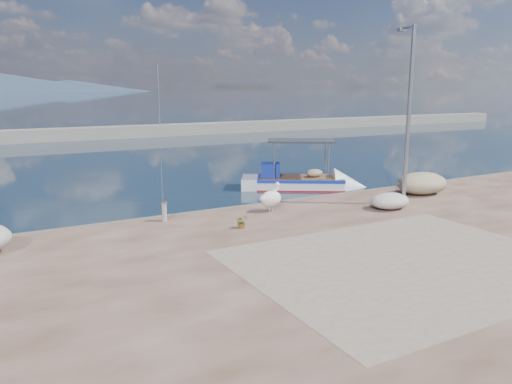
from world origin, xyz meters
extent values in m
plane|color=#162635|center=(0.00, 0.00, 0.00)|extent=(1400.00, 1400.00, 0.00)
cube|color=#4B3120|center=(0.00, -6.00, 0.25)|extent=(44.00, 22.00, 0.50)
cube|color=gray|center=(1.00, -3.00, 0.50)|extent=(9.00, 7.00, 0.01)
cube|color=gray|center=(0.00, 40.00, 0.60)|extent=(120.00, 2.20, 1.20)
cylinder|color=gray|center=(8.00, 40.00, 4.00)|extent=(0.16, 0.16, 7.00)
cone|color=#28384C|center=(90.00, 650.00, 7.00)|extent=(200.00, 200.00, 14.00)
cube|color=white|center=(5.42, 8.91, 0.08)|extent=(6.31, 4.88, 1.01)
cube|color=navy|center=(5.42, 8.91, 0.53)|extent=(4.86, 4.05, 0.15)
cube|color=maroon|center=(5.42, 8.91, 0.02)|extent=(4.85, 4.03, 0.13)
cube|color=navy|center=(4.10, 9.70, 0.95)|extent=(1.31, 1.31, 0.74)
cube|color=#24272E|center=(5.42, 8.91, 2.49)|extent=(3.88, 3.37, 0.08)
cylinder|color=tan|center=(0.50, 3.65, 0.64)|extent=(0.04, 0.04, 0.28)
cylinder|color=tan|center=(0.65, 3.67, 0.64)|extent=(0.04, 0.04, 0.28)
ellipsoid|color=silver|center=(0.57, 3.66, 1.01)|extent=(0.92, 0.64, 0.61)
cylinder|color=silver|center=(0.84, 3.70, 1.31)|extent=(0.21, 0.14, 0.52)
sphere|color=silver|center=(0.88, 3.70, 1.54)|extent=(0.17, 0.17, 0.17)
cone|color=#FC8862|center=(1.08, 3.73, 1.50)|extent=(0.42, 0.15, 0.13)
cylinder|color=gray|center=(5.88, 2.08, 4.00)|extent=(0.16, 0.16, 7.00)
cylinder|color=gray|center=(5.88, 2.08, 0.55)|extent=(0.44, 0.44, 0.10)
cube|color=gray|center=(5.88, 2.73, 7.35)|extent=(0.35, 0.18, 0.12)
cylinder|color=gray|center=(-3.45, 4.27, 0.85)|extent=(0.18, 0.18, 0.69)
cylinder|color=gray|center=(-3.45, 4.27, 1.19)|extent=(0.24, 0.24, 0.06)
imported|color=#33722D|center=(-1.45, 2.18, 0.73)|extent=(0.43, 0.38, 0.46)
ellipsoid|color=#BEB58D|center=(8.10, 3.24, 0.98)|extent=(2.46, 1.76, 0.97)
ellipsoid|color=#BAB8AC|center=(4.90, 1.85, 0.81)|extent=(1.65, 1.24, 0.62)
camera|label=1|loc=(-8.82, -12.30, 5.17)|focal=35.00mm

